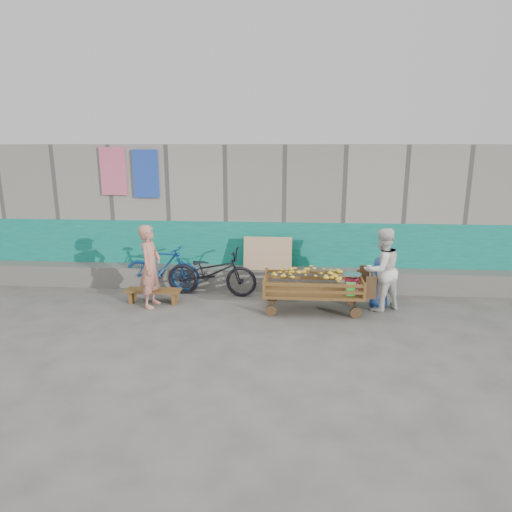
# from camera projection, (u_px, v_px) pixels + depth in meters

# --- Properties ---
(ground) EXTENTS (80.00, 80.00, 0.00)m
(ground) POSITION_uv_depth(u_px,v_px,m) (242.00, 332.00, 7.52)
(ground) COLOR #4C4A45
(ground) RESTS_ON ground
(building_wall) EXTENTS (12.00, 3.50, 3.00)m
(building_wall) POSITION_uv_depth(u_px,v_px,m) (259.00, 209.00, 11.08)
(building_wall) COLOR gray
(building_wall) RESTS_ON ground
(banana_cart) EXTENTS (1.98, 0.91, 0.84)m
(banana_cart) POSITION_uv_depth(u_px,v_px,m) (311.00, 281.00, 8.36)
(banana_cart) COLOR brown
(banana_cart) RESTS_ON ground
(bench) EXTENTS (1.06, 0.32, 0.26)m
(bench) POSITION_uv_depth(u_px,v_px,m) (153.00, 293.00, 8.87)
(bench) COLOR brown
(bench) RESTS_ON ground
(vendor_man) EXTENTS (0.43, 0.61, 1.57)m
(vendor_man) POSITION_uv_depth(u_px,v_px,m) (150.00, 266.00, 8.54)
(vendor_man) COLOR #BA7362
(vendor_man) RESTS_ON ground
(woman) EXTENTS (0.94, 0.88, 1.55)m
(woman) POSITION_uv_depth(u_px,v_px,m) (382.00, 270.00, 8.36)
(woman) COLOR white
(woman) RESTS_ON ground
(child) EXTENTS (0.51, 0.37, 0.96)m
(child) POSITION_uv_depth(u_px,v_px,m) (379.00, 282.00, 8.57)
(child) COLOR #244897
(child) RESTS_ON ground
(bicycle_dark) EXTENTS (1.88, 0.77, 0.97)m
(bicycle_dark) POSITION_uv_depth(u_px,v_px,m) (212.00, 272.00, 9.25)
(bicycle_dark) COLOR black
(bicycle_dark) RESTS_ON ground
(bicycle_blue) EXTENTS (1.69, 0.69, 0.99)m
(bicycle_blue) POSITION_uv_depth(u_px,v_px,m) (162.00, 268.00, 9.52)
(bicycle_blue) COLOR navy
(bicycle_blue) RESTS_ON ground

